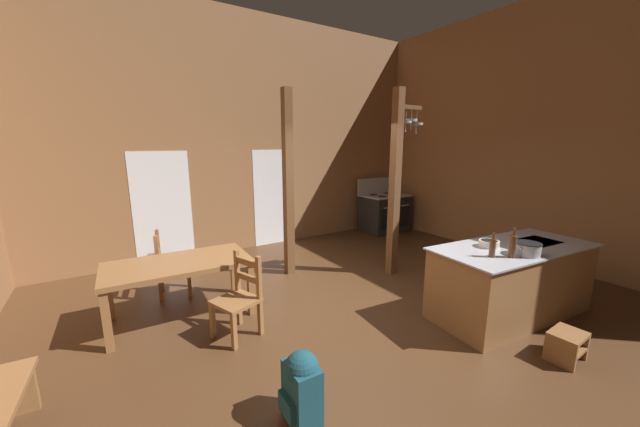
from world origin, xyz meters
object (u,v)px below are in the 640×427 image
(ladderback_chair_by_post, at_px, (239,298))
(bottle_short_on_counter, at_px, (493,248))
(kitchen_island, at_px, (511,280))
(stockpot_on_counter, at_px, (527,249))
(step_stool, at_px, (567,344))
(ladderback_chair_near_window, at_px, (170,265))
(backpack, at_px, (302,384))
(bottle_tall_on_counter, at_px, (513,246))
(mixing_bowl_on_counter, at_px, (489,244))
(stove_range, at_px, (384,212))
(dining_table, at_px, (179,268))

(ladderback_chair_by_post, height_order, bottle_short_on_counter, bottle_short_on_counter)
(kitchen_island, bearing_deg, stockpot_on_counter, -133.61)
(step_stool, distance_m, ladderback_chair_near_window, 4.97)
(backpack, relative_size, bottle_tall_on_counter, 1.74)
(step_stool, bearing_deg, backpack, 163.23)
(ladderback_chair_by_post, height_order, mixing_bowl_on_counter, mixing_bowl_on_counter)
(step_stool, xyz_separation_m, bottle_tall_on_counter, (-0.01, 0.64, 0.88))
(bottle_short_on_counter, bearing_deg, step_stool, -76.28)
(stove_range, bearing_deg, mixing_bowl_on_counter, -116.17)
(ladderback_chair_by_post, distance_m, mixing_bowl_on_counter, 3.10)
(backpack, relative_size, stockpot_on_counter, 1.66)
(dining_table, relative_size, mixing_bowl_on_counter, 7.30)
(stove_range, xyz_separation_m, step_stool, (-2.04, -4.85, -0.30))
(ladderback_chair_near_window, bearing_deg, bottle_tall_on_counter, -45.75)
(kitchen_island, relative_size, dining_table, 1.29)
(backpack, height_order, stockpot_on_counter, stockpot_on_counter)
(kitchen_island, bearing_deg, ladderback_chair_near_window, 140.17)
(ladderback_chair_near_window, relative_size, mixing_bowl_on_counter, 4.00)
(stockpot_on_counter, bearing_deg, bottle_short_on_counter, 155.72)
(ladderback_chair_by_post, relative_size, stockpot_on_counter, 2.65)
(stove_range, height_order, bottle_short_on_counter, stove_range)
(step_stool, height_order, bottle_tall_on_counter, bottle_tall_on_counter)
(ladderback_chair_near_window, distance_m, ladderback_chair_by_post, 1.65)
(dining_table, relative_size, bottle_tall_on_counter, 5.06)
(ladderback_chair_near_window, distance_m, mixing_bowl_on_counter, 4.37)
(step_stool, relative_size, dining_table, 0.21)
(step_stool, relative_size, stockpot_on_counter, 1.04)
(step_stool, distance_m, bottle_tall_on_counter, 1.09)
(ladderback_chair_near_window, relative_size, ladderback_chair_by_post, 1.00)
(stove_range, xyz_separation_m, bottle_tall_on_counter, (-2.05, -4.21, 0.57))
(ladderback_chair_near_window, xyz_separation_m, mixing_bowl_on_counter, (3.28, -2.84, 0.51))
(stove_range, distance_m, bottle_short_on_counter, 4.68)
(ladderback_chair_by_post, xyz_separation_m, backpack, (-0.02, -1.46, -0.14))
(stove_range, bearing_deg, kitchen_island, -111.47)
(backpack, height_order, bottle_short_on_counter, bottle_short_on_counter)
(step_stool, xyz_separation_m, backpack, (-2.66, 0.80, 0.14))
(step_stool, height_order, mixing_bowl_on_counter, mixing_bowl_on_counter)
(stove_range, distance_m, stockpot_on_counter, 4.66)
(dining_table, bearing_deg, ladderback_chair_by_post, -58.30)
(ladderback_chair_by_post, distance_m, bottle_tall_on_counter, 3.15)
(ladderback_chair_near_window, relative_size, stockpot_on_counter, 2.65)
(ladderback_chair_by_post, xyz_separation_m, bottle_tall_on_counter, (2.63, -1.62, 0.60))
(stove_range, bearing_deg, ladderback_chair_near_window, -168.99)
(step_stool, distance_m, backpack, 2.78)
(ladderback_chair_near_window, height_order, backpack, ladderback_chair_near_window)
(backpack, distance_m, mixing_bowl_on_counter, 2.89)
(step_stool, relative_size, bottle_tall_on_counter, 1.09)
(step_stool, bearing_deg, ladderback_chair_near_window, 129.16)
(bottle_short_on_counter, bearing_deg, dining_table, 142.10)
(backpack, bearing_deg, stove_range, 40.78)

